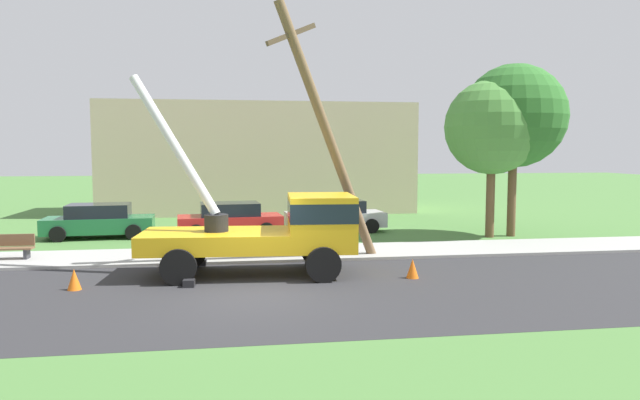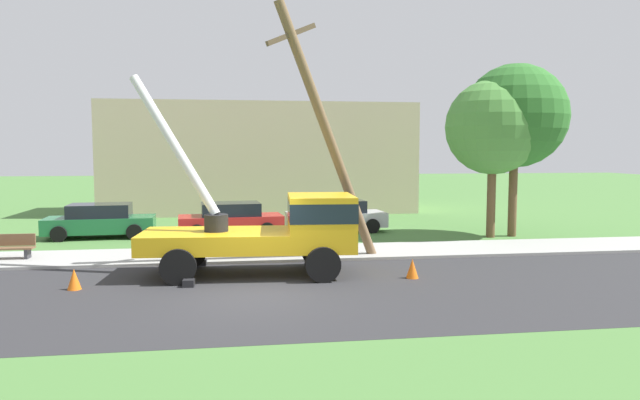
{
  "view_description": "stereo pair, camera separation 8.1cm",
  "coord_description": "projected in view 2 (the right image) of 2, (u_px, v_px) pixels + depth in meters",
  "views": [
    {
      "loc": [
        -0.57,
        -14.68,
        3.68
      ],
      "look_at": [
        2.14,
        3.19,
        2.12
      ],
      "focal_mm": 32.55,
      "sensor_mm": 36.0,
      "label": 1
    },
    {
      "loc": [
        -0.49,
        -14.69,
        3.68
      ],
      "look_at": [
        2.14,
        3.19,
        2.12
      ],
      "focal_mm": 32.55,
      "sensor_mm": 36.0,
      "label": 2
    }
  ],
  "objects": [
    {
      "name": "sidewalk_strip",
      "position": [
        250.0,
        254.0,
        20.27
      ],
      "size": [
        80.0,
        2.99,
        0.1
      ],
      "primitive_type": "cube",
      "color": "#9E9E99",
      "rests_on": "ground"
    },
    {
      "name": "parked_sedan_silver",
      "position": [
        336.0,
        216.0,
        26.24
      ],
      "size": [
        4.51,
        2.22,
        1.42
      ],
      "color": "#B7B7BF",
      "rests_on": "ground"
    },
    {
      "name": "roadside_tree_near",
      "position": [
        515.0,
        116.0,
        24.4
      ],
      "size": [
        4.36,
        4.36,
        7.3
      ],
      "color": "brown",
      "rests_on": "ground"
    },
    {
      "name": "traffic_cone_ahead",
      "position": [
        412.0,
        269.0,
        16.66
      ],
      "size": [
        0.36,
        0.36,
        0.56
      ],
      "primitive_type": "cone",
      "color": "orange",
      "rests_on": "ground"
    },
    {
      "name": "utility_truck",
      "position": [
        277.0,
        227.0,
        17.16
      ],
      "size": [
        6.75,
        3.21,
        5.98
      ],
      "color": "gold",
      "rests_on": "ground"
    },
    {
      "name": "traffic_cone_behind",
      "position": [
        74.0,
        279.0,
        15.29
      ],
      "size": [
        0.36,
        0.36,
        0.56
      ],
      "primitive_type": "cone",
      "color": "orange",
      "rests_on": "ground"
    },
    {
      "name": "parked_sedan_red",
      "position": [
        231.0,
        219.0,
        24.96
      ],
      "size": [
        4.54,
        2.26,
        1.42
      ],
      "color": "#B21E1E",
      "rests_on": "ground"
    },
    {
      "name": "parked_sedan_green",
      "position": [
        100.0,
        221.0,
        24.38
      ],
      "size": [
        4.5,
        2.2,
        1.42
      ],
      "color": "#1E6638",
      "rests_on": "ground"
    },
    {
      "name": "ground_plane",
      "position": [
        246.0,
        230.0,
        26.7
      ],
      "size": [
        120.0,
        120.0,
        0.0
      ],
      "primitive_type": "plane",
      "color": "#477538"
    },
    {
      "name": "roadside_tree_far",
      "position": [
        493.0,
        128.0,
        24.13
      ],
      "size": [
        3.95,
        3.95,
        6.61
      ],
      "color": "brown",
      "rests_on": "ground"
    },
    {
      "name": "lowrise_building_backdrop",
      "position": [
        260.0,
        158.0,
        35.07
      ],
      "size": [
        18.0,
        6.0,
        6.4
      ],
      "primitive_type": "cube",
      "color": "#C6B293",
      "rests_on": "ground"
    },
    {
      "name": "park_bench",
      "position": [
        9.0,
        248.0,
        19.15
      ],
      "size": [
        1.6,
        0.45,
        0.9
      ],
      "color": "brown",
      "rests_on": "ground"
    },
    {
      "name": "leaning_utility_pole",
      "position": [
        327.0,
        132.0,
        18.88
      ],
      "size": [
        3.96,
        1.81,
        8.37
      ],
      "color": "brown",
      "rests_on": "ground"
    },
    {
      "name": "road_asphalt",
      "position": [
        256.0,
        294.0,
        14.87
      ],
      "size": [
        80.0,
        7.97,
        0.01
      ],
      "primitive_type": "cube",
      "color": "#2B2B2D",
      "rests_on": "ground"
    }
  ]
}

